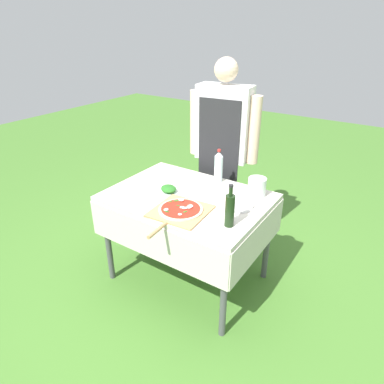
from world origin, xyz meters
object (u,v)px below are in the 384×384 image
at_px(water_bottle, 219,167).
at_px(plate_stack, 237,204).
at_px(pizza_on_peel, 180,211).
at_px(herb_container, 169,189).
at_px(person_cook, 223,142).
at_px(oil_bottle, 230,210).
at_px(prep_table, 188,206).
at_px(mixing_tub, 257,187).

height_order(water_bottle, plate_stack, water_bottle).
bearing_deg(pizza_on_peel, herb_container, 136.96).
bearing_deg(herb_container, person_cook, 83.68).
bearing_deg(person_cook, pizza_on_peel, 94.26).
bearing_deg(person_cook, water_bottle, 106.99).
relative_size(water_bottle, herb_container, 1.36).
distance_m(person_cook, oil_bottle, 1.02).
bearing_deg(pizza_on_peel, prep_table, 108.68).
distance_m(oil_bottle, herb_container, 0.64).
xyz_separation_m(prep_table, pizza_on_peel, (0.10, -0.24, 0.11)).
relative_size(prep_table, plate_stack, 4.99).
relative_size(pizza_on_peel, herb_container, 2.82).
bearing_deg(plate_stack, mixing_tub, 77.95).
bearing_deg(person_cook, plate_stack, 120.58).
bearing_deg(oil_bottle, person_cook, 121.78).
distance_m(oil_bottle, mixing_tub, 0.49).
bearing_deg(herb_container, plate_stack, 10.78).
xyz_separation_m(water_bottle, herb_container, (-0.21, -0.38, -0.10)).
xyz_separation_m(prep_table, person_cook, (-0.07, 0.66, 0.32)).
bearing_deg(oil_bottle, prep_table, 156.40).
height_order(person_cook, plate_stack, person_cook).
distance_m(person_cook, water_bottle, 0.35).
distance_m(prep_table, person_cook, 0.74).
xyz_separation_m(herb_container, mixing_tub, (0.58, 0.32, 0.04)).
distance_m(water_bottle, plate_stack, 0.44).
distance_m(water_bottle, mixing_tub, 0.37).
bearing_deg(plate_stack, person_cook, 127.32).
relative_size(oil_bottle, mixing_tub, 2.07).
height_order(pizza_on_peel, water_bottle, water_bottle).
bearing_deg(water_bottle, pizza_on_peel, -86.38).
height_order(prep_table, oil_bottle, oil_bottle).
height_order(prep_table, herb_container, herb_container).
bearing_deg(mixing_tub, plate_stack, -102.05).
relative_size(person_cook, oil_bottle, 5.88).
bearing_deg(mixing_tub, prep_table, -145.71).
xyz_separation_m(person_cook, pizza_on_peel, (0.17, -0.90, -0.21)).
height_order(herb_container, mixing_tub, mixing_tub).
bearing_deg(oil_bottle, mixing_tub, 93.79).
distance_m(water_bottle, herb_container, 0.45).
height_order(herb_container, plate_stack, herb_container).
xyz_separation_m(oil_bottle, mixing_tub, (-0.03, 0.49, -0.05)).
relative_size(person_cook, herb_container, 8.45).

